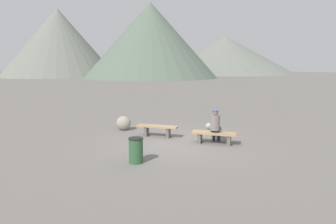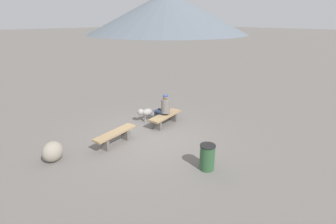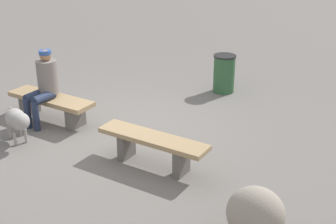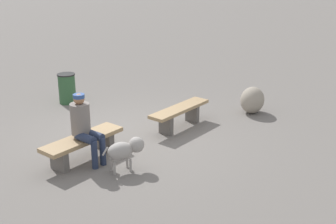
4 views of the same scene
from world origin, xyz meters
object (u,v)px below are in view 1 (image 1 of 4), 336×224
Objects in this scene: dog at (213,128)px; boulder at (124,123)px; bench_left at (157,129)px; seated_person at (215,124)px; bench_right at (214,135)px; trash_bin at (136,150)px.

boulder is (-3.95, -0.62, -0.08)m from dog.
seated_person reaches higher than bench_left.
dog is at bearing 101.19° from bench_right.
bench_left is 2.27× the size of dog.
boulder reaches higher than dog.
boulder is at bearing 22.18° from dog.
trash_bin is (-0.88, -4.00, -0.01)m from dog.
seated_person is at bearing -1.65° from boulder.
bench_left is at bearing 38.73° from dog.
bench_left is 3.24m from trash_bin.
bench_right is 4.32m from boulder.
bench_left is 2.41m from seated_person.
boulder is (-4.31, 0.12, -0.40)m from seated_person.
trash_bin is 1.17× the size of boulder.
seated_person is 1.66× the size of trash_bin.
seated_person reaches higher than dog.
bench_left is at bearing -9.79° from boulder.
trash_bin is 4.56m from boulder.
bench_right is at bearing -9.67° from bench_left.
dog is (-0.37, 0.74, -0.32)m from seated_person.
dog is (-0.37, 0.83, 0.07)m from bench_right.
bench_right is 2.21× the size of trash_bin.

